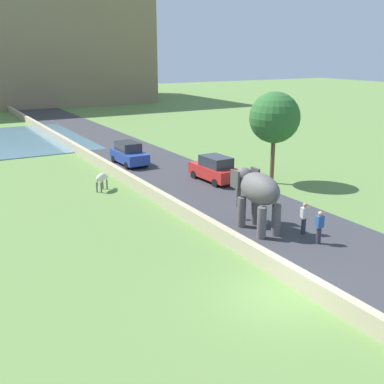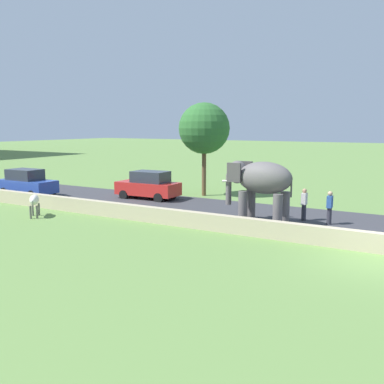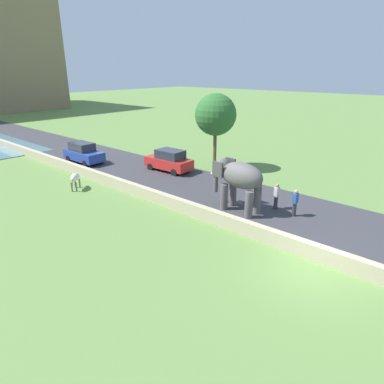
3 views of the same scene
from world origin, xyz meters
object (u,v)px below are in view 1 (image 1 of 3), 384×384
Objects in this scene: elephant at (257,191)px; person_beside_elephant at (304,218)px; person_trailing at (319,227)px; car_red at (215,169)px; car_blue at (129,154)px; cow_white at (102,178)px.

elephant is 2.15× the size of person_beside_elephant.
person_trailing is (1.42, -2.91, -1.16)m from elephant.
car_red reaches higher than person_trailing.
elephant is 16.39m from car_blue.
cow_white is at bearing -126.16° from car_blue.
person_beside_elephant is at bearing -44.40° from elephant.
person_trailing is at bearing -64.04° from elephant.
person_beside_elephant is 10.52m from car_red.
elephant is 2.61m from person_beside_elephant.
cow_white is (-5.68, 13.44, -0.04)m from person_trailing.
car_blue is at bearing 53.84° from cow_white.
person_beside_elephant is 1.31m from person_trailing.
car_red is (1.72, 11.69, 0.03)m from person_trailing.
elephant is at bearing 135.60° from person_beside_elephant.
person_beside_elephant is at bearing 79.03° from person_trailing.
person_beside_elephant and person_trailing have the same top height.
car_red is at bearing 81.62° from person_trailing.
elephant is 2.15× the size of person_trailing.
cow_white is at bearing 112.06° from elephant.
car_red is 3.26× the size of cow_white.
car_red is (3.14, 8.78, -1.14)m from elephant.
elephant is 0.87× the size of car_blue.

